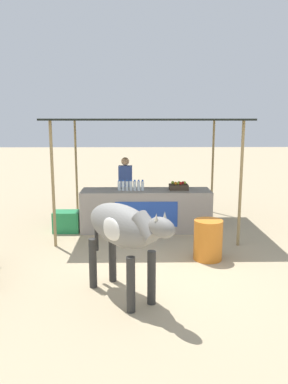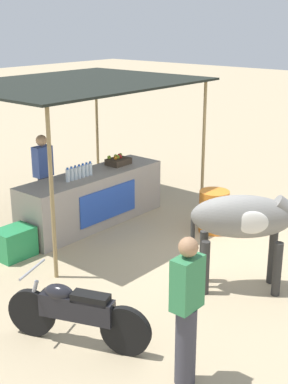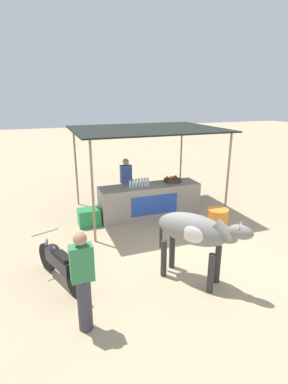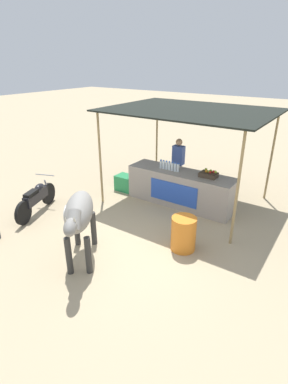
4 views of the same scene
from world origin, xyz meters
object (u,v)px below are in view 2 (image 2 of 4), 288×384
(stall_counter, at_px, (93,199))
(vendor_behind_counter, at_px, (44,178))
(water_barrel, at_px, (214,211))
(cow, at_px, (247,220))
(fruit_crate, at_px, (118,161))
(motorcycle_parked, at_px, (75,311))
(passerby_on_street, at_px, (187,311))
(cooler_box, at_px, (15,243))

(stall_counter, xyz_separation_m, vendor_behind_counter, (-0.50, 0.75, 0.37))
(water_barrel, bearing_deg, stall_counter, 120.01)
(vendor_behind_counter, height_order, cow, vendor_behind_counter)
(stall_counter, xyz_separation_m, water_barrel, (1.11, -1.92, -0.10))
(fruit_crate, distance_m, vendor_behind_counter, 1.46)
(motorcycle_parked, bearing_deg, passerby_on_street, -79.37)
(stall_counter, xyz_separation_m, cooler_box, (-1.85, -0.10, -0.24))
(vendor_behind_counter, bearing_deg, stall_counter, -56.29)
(cooler_box, bearing_deg, motorcycle_parked, -111.96)
(stall_counter, xyz_separation_m, passerby_on_street, (-2.60, -3.99, 0.37))
(fruit_crate, xyz_separation_m, cow, (-1.17, -3.48, 0.00))
(stall_counter, distance_m, water_barrel, 2.22)
(stall_counter, bearing_deg, fruit_crate, 4.54)
(fruit_crate, height_order, water_barrel, fruit_crate)
(fruit_crate, distance_m, cooler_box, 2.74)
(cow, bearing_deg, vendor_behind_counter, 91.33)
(vendor_behind_counter, distance_m, cooler_box, 1.70)
(motorcycle_parked, bearing_deg, water_barrel, 9.85)
(cooler_box, bearing_deg, fruit_crate, 3.46)
(cow, xyz_separation_m, motorcycle_parked, (-2.46, 0.80, -0.61))
(fruit_crate, relative_size, passerby_on_street, 0.27)
(motorcycle_parked, bearing_deg, vendor_behind_counter, 54.98)
(stall_counter, relative_size, cow, 1.80)
(vendor_behind_counter, distance_m, motorcycle_parked, 4.13)
(vendor_behind_counter, distance_m, cow, 4.17)
(cow, bearing_deg, stall_counter, 83.22)
(water_barrel, distance_m, motorcycle_parked, 4.03)
(cooler_box, xyz_separation_m, cow, (1.44, -3.32, 0.79))
(cow, xyz_separation_m, passerby_on_street, (-2.20, -0.58, -0.18))
(fruit_crate, height_order, passerby_on_street, passerby_on_street)
(passerby_on_street, bearing_deg, motorcycle_parked, 100.63)
(cooler_box, xyz_separation_m, motorcycle_parked, (-1.01, -2.52, 0.19))
(cow, bearing_deg, passerby_on_street, -165.19)
(vendor_behind_counter, relative_size, cow, 0.99)
(water_barrel, bearing_deg, cooler_box, 148.30)
(water_barrel, distance_m, cow, 2.23)
(cooler_box, bearing_deg, vendor_behind_counter, 32.31)
(cooler_box, bearing_deg, cow, -66.52)
(vendor_behind_counter, bearing_deg, cooler_box, -147.69)
(motorcycle_parked, bearing_deg, cooler_box, 68.04)
(water_barrel, relative_size, cow, 0.45)
(water_barrel, bearing_deg, fruit_crate, 99.79)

